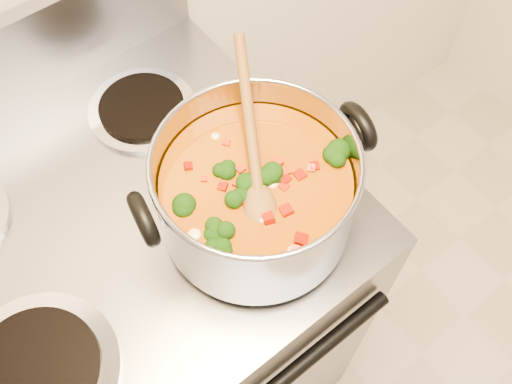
{
  "coord_description": "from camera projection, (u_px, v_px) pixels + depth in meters",
  "views": [
    {
      "loc": [
        -0.1,
        0.7,
        1.68
      ],
      "look_at": [
        0.15,
        1.02,
        1.01
      ],
      "focal_mm": 40.0,
      "sensor_mm": 36.0,
      "label": 1
    }
  ],
  "objects": [
    {
      "name": "electric_range",
      "position": [
        146.0,
        320.0,
        1.25
      ],
      "size": [
        0.73,
        0.66,
        1.08
      ],
      "color": "gray",
      "rests_on": "ground"
    },
    {
      "name": "stockpot",
      "position": [
        256.0,
        192.0,
        0.79
      ],
      "size": [
        0.34,
        0.28,
        0.17
      ],
      "rotation": [
        0.0,
        0.0,
        -0.19
      ],
      "color": "#A4A4AC",
      "rests_on": "electric_range"
    },
    {
      "name": "wooden_spoon",
      "position": [
        254.0,
        162.0,
        0.75
      ],
      "size": [
        0.17,
        0.26,
        0.1
      ],
      "rotation": [
        0.0,
        0.0,
        1.03
      ],
      "color": "brown",
      "rests_on": "stockpot"
    },
    {
      "name": "cooktop_crumbs",
      "position": [
        161.0,
        212.0,
        0.87
      ],
      "size": [
        0.11,
        0.25,
        0.01
      ],
      "color": "black",
      "rests_on": "electric_range"
    }
  ]
}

